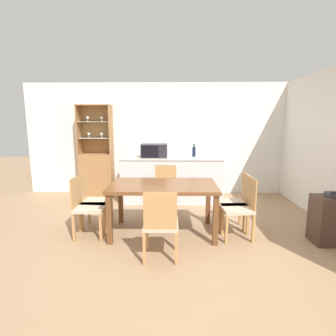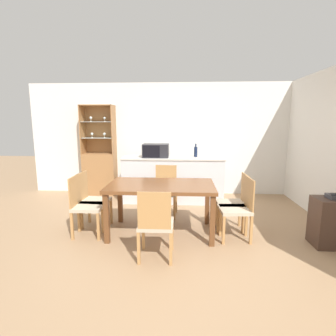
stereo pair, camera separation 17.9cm
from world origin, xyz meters
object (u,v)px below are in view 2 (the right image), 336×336
dining_chair_side_left_far (92,200)px  microwave (156,151)px  dining_chair_side_left_near (86,206)px  wine_bottle (196,152)px  side_cabinet (335,222)px  dining_table (161,190)px  dining_chair_head_far (165,191)px  dining_chair_side_right_far (234,203)px  dining_chair_head_near (156,224)px  telephone (336,196)px  dining_chair_side_right_near (238,208)px  display_cabinet (100,168)px

dining_chair_side_left_far → microwave: bearing=153.1°
dining_chair_side_left_near → wine_bottle: wine_bottle is taller
side_cabinet → dining_table: bearing=173.1°
dining_chair_head_far → wine_bottle: 1.27m
dining_chair_head_far → dining_chair_side_right_far: 1.28m
dining_table → dining_chair_side_left_far: dining_chair_side_left_far is taller
dining_table → side_cabinet: size_ratio=2.36×
wine_bottle → side_cabinet: 2.81m
dining_chair_side_right_far → microwave: microwave is taller
dining_chair_head_far → side_cabinet: size_ratio=1.34×
dining_chair_head_near → telephone: 2.42m
telephone → dining_table: bearing=172.9°
microwave → wine_bottle: (0.83, 0.12, -0.03)m
dining_chair_side_right_near → side_cabinet: dining_chair_side_right_near is taller
dining_chair_head_near → wine_bottle: wine_bottle is taller
dining_chair_side_left_far → telephone: size_ratio=4.18×
dining_table → dining_chair_head_far: size_ratio=1.76×
dining_chair_side_right_far → display_cabinet: bearing=51.1°
dining_chair_head_far → dining_chair_head_near: bearing=92.8°
dining_chair_side_right_near → side_cabinet: bearing=-101.1°
dining_chair_head_far → dining_chair_head_near: same height
display_cabinet → dining_chair_side_right_far: (2.73, -1.99, -0.17)m
dining_chair_side_left_far → wine_bottle: size_ratio=3.25×
display_cabinet → dining_chair_side_right_near: display_cabinet is taller
dining_table → microwave: (-0.25, 1.61, 0.41)m
dining_chair_head_near → side_cabinet: size_ratio=1.34×
dining_chair_side_right_near → dining_chair_side_left_near: 2.23m
dining_chair_side_left_far → dining_chair_side_left_near: 0.28m
display_cabinet → wine_bottle: 2.28m
dining_chair_side_left_far → microwave: 1.82m
dining_chair_head_far → telephone: dining_chair_head_far is taller
telephone → side_cabinet: bearing=4.8°
dining_chair_side_left_near → side_cabinet: size_ratio=1.34×
dining_chair_head_far → telephone: bearing=158.3°
display_cabinet → telephone: bearing=-31.3°
microwave → telephone: 3.26m
dining_chair_side_left_far → side_cabinet: (3.50, -0.43, -0.12)m
dining_chair_side_right_near → dining_chair_head_far: same height
dining_chair_head_far → microwave: microwave is taller
dining_chair_side_left_near → dining_chair_side_right_far: size_ratio=1.00×
dining_chair_side_right_far → wine_bottle: bearing=15.6°
dining_chair_side_left_near → side_cabinet: dining_chair_side_left_near is taller
wine_bottle → side_cabinet: (1.81, -2.02, -0.73)m
side_cabinet → dining_chair_head_far: bearing=155.8°
dining_chair_side_right_near → side_cabinet: 1.29m
display_cabinet → dining_chair_side_right_far: 3.38m
dining_chair_head_far → dining_chair_side_right_far: same height
dining_chair_side_right_far → telephone: 1.34m
dining_chair_side_left_far → dining_table: bearing=86.4°
dining_table → dining_chair_head_near: bearing=-90.0°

